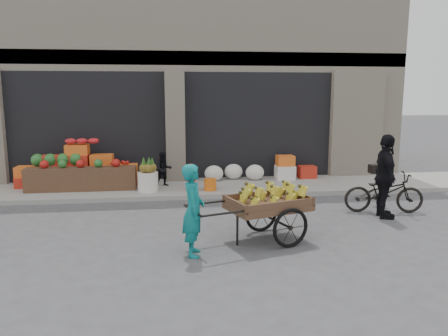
{
  "coord_description": "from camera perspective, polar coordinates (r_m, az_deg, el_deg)",
  "views": [
    {
      "loc": [
        -0.22,
        -7.56,
        2.65
      ],
      "look_at": [
        0.92,
        1.23,
        1.1
      ],
      "focal_mm": 35.0,
      "sensor_mm": 36.0,
      "label": 1
    }
  ],
  "objects": [
    {
      "name": "fruit_display",
      "position": [
        12.31,
        -17.87,
        0.18
      ],
      "size": [
        3.1,
        1.12,
        1.24
      ],
      "color": "red",
      "rests_on": "sidewalk"
    },
    {
      "name": "banana_cart",
      "position": [
        7.82,
        5.46,
        -4.42
      ],
      "size": [
        2.54,
        1.6,
        0.99
      ],
      "rotation": [
        0.0,
        0.0,
        0.31
      ],
      "color": "brown",
      "rests_on": "ground"
    },
    {
      "name": "right_bay_goods",
      "position": [
        12.78,
        5.55,
        -0.24
      ],
      "size": [
        3.35,
        0.6,
        0.7
      ],
      "color": "silver",
      "rests_on": "sidewalk"
    },
    {
      "name": "seated_person",
      "position": [
        11.94,
        -7.89,
        -0.14
      ],
      "size": [
        0.51,
        0.43,
        0.93
      ],
      "primitive_type": "imported",
      "rotation": [
        0.0,
        0.0,
        0.17
      ],
      "color": "black",
      "rests_on": "sidewalk"
    },
    {
      "name": "bicycle",
      "position": [
        10.31,
        20.15,
        -3.02
      ],
      "size": [
        1.8,
        0.91,
        0.9
      ],
      "primitive_type": "imported",
      "rotation": [
        0.0,
        0.0,
        1.38
      ],
      "color": "black",
      "rests_on": "ground"
    },
    {
      "name": "vendor_woman",
      "position": [
        7.11,
        -4.04,
        -5.52
      ],
      "size": [
        0.41,
        0.58,
        1.52
      ],
      "primitive_type": "imported",
      "rotation": [
        0.0,
        0.0,
        1.49
      ],
      "color": "#0E7171",
      "rests_on": "ground"
    },
    {
      "name": "ground",
      "position": [
        8.02,
        -5.47,
        -9.44
      ],
      "size": [
        80.0,
        80.0,
        0.0
      ],
      "primitive_type": "plane",
      "color": "#424244",
      "rests_on": "ground"
    },
    {
      "name": "orange_bucket",
      "position": [
        11.37,
        -1.82,
        -2.18
      ],
      "size": [
        0.32,
        0.32,
        0.3
      ],
      "primitive_type": "cylinder",
      "color": "orange",
      "rests_on": "sidewalk"
    },
    {
      "name": "pineapple_bin",
      "position": [
        11.4,
        -9.9,
        -1.77
      ],
      "size": [
        0.52,
        0.52,
        0.5
      ],
      "primitive_type": "cylinder",
      "color": "silver",
      "rests_on": "sidewalk"
    },
    {
      "name": "cyclist",
      "position": [
        9.79,
        20.33,
        -1.05
      ],
      "size": [
        0.62,
        1.11,
        1.79
      ],
      "primitive_type": "imported",
      "rotation": [
        0.0,
        0.0,
        1.38
      ],
      "color": "black",
      "rests_on": "ground"
    },
    {
      "name": "fire_hydrant",
      "position": [
        11.33,
        -4.37,
        -1.04
      ],
      "size": [
        0.22,
        0.22,
        0.71
      ],
      "color": "#A5140F",
      "rests_on": "sidewalk"
    },
    {
      "name": "sidewalk",
      "position": [
        11.95,
        -6.16,
        -2.67
      ],
      "size": [
        18.0,
        2.2,
        0.12
      ],
      "primitive_type": "cube",
      "color": "gray",
      "rests_on": "ground"
    },
    {
      "name": "building",
      "position": [
        15.62,
        -6.73,
        12.48
      ],
      "size": [
        14.0,
        6.45,
        7.0
      ],
      "color": "beige",
      "rests_on": "ground"
    }
  ]
}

